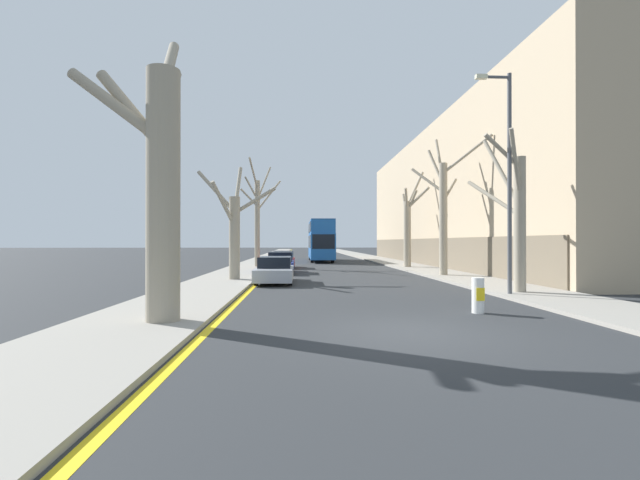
% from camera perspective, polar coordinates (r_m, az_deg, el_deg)
% --- Properties ---
extents(ground_plane, '(300.00, 300.00, 0.00)m').
position_cam_1_polar(ground_plane, '(10.36, 12.07, -11.94)').
color(ground_plane, '#2B2D30').
extents(sidewalk_left, '(3.44, 120.00, 0.12)m').
position_cam_1_polar(sidewalk_left, '(59.98, -6.64, -2.21)').
color(sidewalk_left, gray).
rests_on(sidewalk_left, ground).
extents(sidewalk_right, '(3.44, 120.00, 0.12)m').
position_cam_1_polar(sidewalk_right, '(60.56, 6.04, -2.19)').
color(sidewalk_right, gray).
rests_on(sidewalk_right, ground).
extents(building_facade_right, '(10.08, 43.69, 11.98)m').
position_cam_1_polar(building_facade_right, '(41.66, 19.87, 5.09)').
color(building_facade_right, tan).
rests_on(building_facade_right, ground).
extents(kerb_line_stripe, '(0.24, 120.00, 0.01)m').
position_cam_1_polar(kerb_line_stripe, '(59.89, -4.82, -2.27)').
color(kerb_line_stripe, yellow).
rests_on(kerb_line_stripe, ground).
extents(street_tree_left_0, '(2.94, 2.66, 8.09)m').
position_cam_1_polar(street_tree_left_0, '(11.65, -20.54, 7.56)').
color(street_tree_left_0, gray).
rests_on(street_tree_left_0, ground).
extents(street_tree_left_1, '(4.46, 3.28, 6.40)m').
position_cam_1_polar(street_tree_left_1, '(23.33, -11.40, 1.54)').
color(street_tree_left_1, gray).
rests_on(street_tree_left_1, ground).
extents(street_tree_left_2, '(3.23, 3.76, 8.56)m').
position_cam_1_polar(street_tree_left_2, '(35.14, -8.33, 3.06)').
color(street_tree_left_2, gray).
rests_on(street_tree_left_2, ground).
extents(street_tree_right_0, '(1.90, 3.82, 6.59)m').
position_cam_1_polar(street_tree_right_0, '(18.81, 24.68, 3.07)').
color(street_tree_right_0, gray).
rests_on(street_tree_right_0, ground).
extents(street_tree_right_1, '(3.87, 3.54, 8.66)m').
position_cam_1_polar(street_tree_right_1, '(26.93, 16.15, 3.91)').
color(street_tree_right_1, gray).
rests_on(street_tree_right_1, ground).
extents(street_tree_right_2, '(2.18, 3.07, 7.91)m').
position_cam_1_polar(street_tree_right_2, '(34.85, 11.69, 1.75)').
color(street_tree_right_2, gray).
rests_on(street_tree_right_2, ground).
extents(double_decker_bus, '(2.44, 11.36, 4.36)m').
position_cam_1_polar(double_decker_bus, '(46.51, 0.08, 0.20)').
color(double_decker_bus, '#19519E').
rests_on(double_decker_bus, ground).
extents(parked_car_0, '(1.85, 4.55, 1.33)m').
position_cam_1_polar(parked_car_0, '(22.19, -6.04, -4.04)').
color(parked_car_0, '#9EA3AD').
rests_on(parked_car_0, ground).
extents(parked_car_1, '(1.76, 4.59, 1.42)m').
position_cam_1_polar(parked_car_1, '(29.02, -5.26, -3.08)').
color(parked_car_1, navy).
rests_on(parked_car_1, ground).
extents(parked_car_2, '(1.73, 4.16, 1.39)m').
position_cam_1_polar(parked_car_2, '(34.54, -4.86, -2.66)').
color(parked_car_2, maroon).
rests_on(parked_car_2, ground).
extents(lamp_post, '(1.40, 0.20, 8.57)m').
position_cam_1_polar(lamp_post, '(18.06, 23.68, 8.21)').
color(lamp_post, '#4C4F54').
rests_on(lamp_post, ground).
extents(traffic_bollard, '(0.35, 0.36, 1.04)m').
position_cam_1_polar(traffic_bollard, '(13.52, 20.32, -6.94)').
color(traffic_bollard, white).
rests_on(traffic_bollard, ground).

